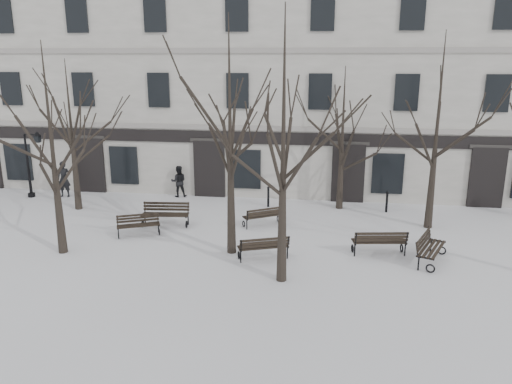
% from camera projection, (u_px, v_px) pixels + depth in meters
% --- Properties ---
extents(ground, '(100.00, 100.00, 0.00)m').
position_uv_depth(ground, '(255.00, 259.00, 17.85)').
color(ground, white).
rests_on(ground, ground).
extents(building, '(40.40, 10.20, 11.40)m').
position_uv_depth(building, '(287.00, 84.00, 28.79)').
color(building, beige).
rests_on(building, ground).
extents(tree_0, '(5.28, 5.28, 7.54)m').
position_uv_depth(tree_0, '(50.00, 125.00, 17.25)').
color(tree_0, black).
rests_on(tree_0, ground).
extents(tree_1, '(5.89, 5.89, 8.41)m').
position_uv_depth(tree_1, '(230.00, 109.00, 17.10)').
color(tree_1, black).
rests_on(tree_1, ground).
extents(tree_2, '(5.94, 5.94, 8.49)m').
position_uv_depth(tree_2, '(284.00, 116.00, 14.78)').
color(tree_2, black).
rests_on(tree_2, ground).
extents(tree_4, '(4.85, 4.85, 6.94)m').
position_uv_depth(tree_4, '(70.00, 118.00, 22.64)').
color(tree_4, black).
rests_on(tree_4, ground).
extents(tree_5, '(4.63, 4.63, 6.61)m').
position_uv_depth(tree_5, '(343.00, 122.00, 22.79)').
color(tree_5, black).
rests_on(tree_5, ground).
extents(tree_6, '(5.61, 5.61, 8.01)m').
position_uv_depth(tree_6, '(439.00, 108.00, 19.88)').
color(tree_6, black).
rests_on(tree_6, ground).
extents(bench_0, '(1.76, 1.24, 0.85)m').
position_uv_depth(bench_0, '(138.00, 224.00, 20.14)').
color(bench_0, black).
rests_on(bench_0, ground).
extents(bench_1, '(1.89, 1.24, 0.90)m').
position_uv_depth(bench_1, '(264.00, 247.00, 17.68)').
color(bench_1, black).
rests_on(bench_1, ground).
extents(bench_2, '(2.01, 1.00, 0.97)m').
position_uv_depth(bench_2, '(379.00, 241.00, 18.09)').
color(bench_2, black).
rests_on(bench_2, ground).
extents(bench_3, '(2.04, 0.91, 1.00)m').
position_uv_depth(bench_3, '(166.00, 213.00, 21.27)').
color(bench_3, black).
rests_on(bench_3, ground).
extents(bench_4, '(1.77, 1.42, 0.87)m').
position_uv_depth(bench_4, '(264.00, 216.00, 21.21)').
color(bench_4, black).
rests_on(bench_4, ground).
extents(bench_5, '(1.41, 2.07, 0.99)m').
position_uv_depth(bench_5, '(429.00, 247.00, 17.48)').
color(bench_5, black).
rests_on(bench_5, ground).
extents(lamp_post, '(1.07, 0.39, 3.40)m').
position_uv_depth(lamp_post, '(32.00, 160.00, 25.26)').
color(lamp_post, black).
rests_on(lamp_post, ground).
extents(bollard_a, '(0.13, 0.13, 1.02)m').
position_uv_depth(bollard_a, '(268.00, 196.00, 23.95)').
color(bollard_a, black).
rests_on(bollard_a, ground).
extents(bollard_b, '(0.13, 0.13, 1.00)m').
position_uv_depth(bollard_b, '(387.00, 201.00, 23.12)').
color(bollard_b, black).
rests_on(bollard_b, ground).
extents(pedestrian_a, '(0.74, 0.55, 1.85)m').
position_uv_depth(pedestrian_a, '(66.00, 197.00, 25.86)').
color(pedestrian_a, black).
rests_on(pedestrian_a, ground).
extents(pedestrian_b, '(0.93, 0.81, 1.63)m').
position_uv_depth(pedestrian_b, '(179.00, 197.00, 25.85)').
color(pedestrian_b, black).
rests_on(pedestrian_b, ground).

